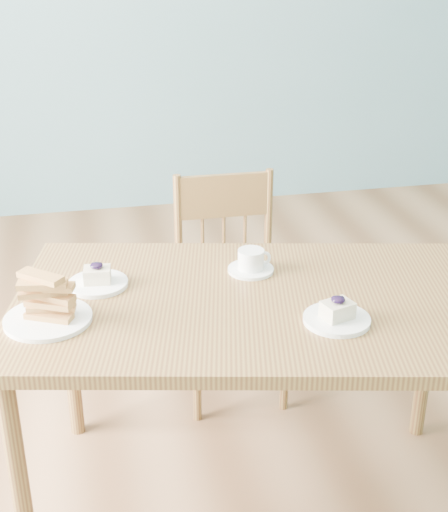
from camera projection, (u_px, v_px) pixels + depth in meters
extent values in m
cube|color=#A2724B|center=(281.00, 453.00, 2.45)|extent=(5.00, 5.00, 0.01)
cube|color=olive|center=(253.00, 304.00, 1.97)|extent=(1.46, 1.02, 0.04)
cylinder|color=olive|center=(20.00, 485.00, 1.83)|extent=(0.05, 0.05, 0.67)
cylinder|color=olive|center=(70.00, 351.00, 2.41)|extent=(0.05, 0.05, 0.67)
cylinder|color=olive|center=(427.00, 351.00, 2.41)|extent=(0.05, 0.05, 0.67)
cube|color=olive|center=(233.00, 301.00, 2.62)|extent=(0.38, 0.37, 0.04)
cylinder|color=olive|center=(197.00, 376.00, 2.54)|extent=(0.03, 0.03, 0.37)
cylinder|color=olive|center=(285.00, 366.00, 2.60)|extent=(0.03, 0.03, 0.37)
cylinder|color=olive|center=(184.00, 332.00, 2.81)|extent=(0.03, 0.03, 0.37)
cylinder|color=olive|center=(264.00, 324.00, 2.87)|extent=(0.03, 0.03, 0.37)
cylinder|color=olive|center=(178.00, 230.00, 2.64)|extent=(0.03, 0.03, 0.43)
cylinder|color=olive|center=(268.00, 223.00, 2.70)|extent=(0.03, 0.03, 0.43)
cube|color=olive|center=(224.00, 196.00, 2.62)|extent=(0.33, 0.02, 0.16)
cylinder|color=olive|center=(203.00, 249.00, 2.69)|extent=(0.01, 0.01, 0.25)
cylinder|color=olive|center=(224.00, 247.00, 2.71)|extent=(0.01, 0.01, 0.25)
cylinder|color=olive|center=(245.00, 246.00, 2.72)|extent=(0.01, 0.01, 0.25)
cylinder|color=white|center=(337.00, 319.00, 1.84)|extent=(0.17, 0.17, 0.01)
cube|color=beige|center=(337.00, 310.00, 1.83)|extent=(0.09, 0.08, 0.04)
ellipsoid|color=black|center=(338.00, 300.00, 1.82)|extent=(0.04, 0.04, 0.02)
sphere|color=black|center=(342.00, 299.00, 1.83)|extent=(0.02, 0.02, 0.02)
sphere|color=black|center=(334.00, 299.00, 1.83)|extent=(0.02, 0.02, 0.02)
sphere|color=black|center=(341.00, 301.00, 1.81)|extent=(0.02, 0.02, 0.02)
cylinder|color=white|center=(98.00, 284.00, 2.03)|extent=(0.17, 0.17, 0.01)
cube|color=beige|center=(97.00, 275.00, 2.02)|extent=(0.08, 0.07, 0.04)
ellipsoid|color=black|center=(96.00, 265.00, 2.01)|extent=(0.04, 0.04, 0.02)
sphere|color=black|center=(100.00, 265.00, 2.01)|extent=(0.01, 0.01, 0.01)
sphere|color=black|center=(93.00, 265.00, 2.01)|extent=(0.01, 0.01, 0.01)
sphere|color=black|center=(98.00, 267.00, 2.00)|extent=(0.01, 0.01, 0.01)
cylinder|color=white|center=(251.00, 270.00, 2.12)|extent=(0.14, 0.14, 0.01)
cylinder|color=white|center=(251.00, 259.00, 2.10)|extent=(0.08, 0.08, 0.06)
cylinder|color=olive|center=(251.00, 252.00, 2.09)|extent=(0.07, 0.07, 0.00)
torus|color=white|center=(264.00, 258.00, 2.11)|extent=(0.05, 0.01, 0.04)
cylinder|color=white|center=(48.00, 319.00, 1.85)|extent=(0.23, 0.23, 0.01)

